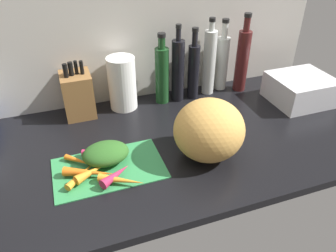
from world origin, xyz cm
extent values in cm
cube|color=black|center=(0.00, 0.00, -1.50)|extent=(170.00, 80.00, 3.00)
cube|color=#BCB7AD|center=(0.00, 38.50, 30.00)|extent=(170.00, 3.00, 60.00)
cube|color=#338C4C|center=(-24.17, -9.84, 0.40)|extent=(36.90, 22.55, 0.80)
cone|color=orange|center=(-32.99, -4.71, 1.81)|extent=(10.23, 9.58, 2.02)
cone|color=orange|center=(-31.02, -12.25, 2.40)|extent=(16.57, 9.53, 3.21)
cone|color=orange|center=(-21.81, -19.16, 2.21)|extent=(14.49, 9.85, 2.83)
cone|color=#B2264C|center=(-26.34, -2.49, 2.10)|extent=(11.65, 5.90, 2.60)
cone|color=red|center=(-20.80, -3.98, 2.45)|extent=(11.09, 6.70, 3.30)
cone|color=orange|center=(-33.32, -11.90, 2.03)|extent=(11.60, 11.46, 2.46)
cone|color=#B2264C|center=(-22.97, -16.38, 2.52)|extent=(11.76, 9.31, 3.43)
cone|color=orange|center=(-30.40, -12.40, 2.44)|extent=(11.48, 7.81, 3.27)
ellipsoid|color=#2D6023|center=(-24.25, -6.45, 4.15)|extent=(15.83, 12.18, 6.70)
ellipsoid|color=gold|center=(10.38, -14.08, 10.83)|extent=(24.54, 23.87, 21.65)
cube|color=brown|center=(-28.64, 29.70, 9.25)|extent=(12.04, 13.44, 18.50)
cylinder|color=black|center=(-31.80, 28.04, 21.25)|extent=(1.89, 1.89, 5.50)
cylinder|color=black|center=(-29.69, 29.14, 21.25)|extent=(1.95, 1.95, 5.50)
cylinder|color=black|center=(-27.59, 29.81, 21.25)|extent=(1.43, 1.43, 5.50)
cylinder|color=black|center=(-25.48, 29.03, 21.25)|extent=(1.52, 1.52, 5.50)
cylinder|color=white|center=(-9.74, 29.50, 11.53)|extent=(11.84, 11.84, 23.07)
cylinder|color=#19421E|center=(7.96, 28.74, 12.52)|extent=(6.11, 6.11, 25.03)
cylinder|color=#19421E|center=(7.96, 28.74, 27.47)|extent=(3.05, 3.05, 4.87)
cylinder|color=black|center=(7.96, 28.74, 30.70)|extent=(3.51, 3.51, 1.60)
cylinder|color=black|center=(15.14, 28.16, 13.90)|extent=(5.66, 5.66, 27.79)
cylinder|color=black|center=(15.14, 28.16, 30.37)|extent=(2.15, 2.15, 5.15)
cylinder|color=black|center=(15.14, 28.16, 33.75)|extent=(2.47, 2.47, 1.60)
cylinder|color=black|center=(22.52, 27.87, 12.34)|extent=(5.22, 5.22, 24.68)
cylinder|color=black|center=(22.52, 27.87, 27.81)|extent=(2.48, 2.48, 6.27)
cylinder|color=black|center=(22.52, 27.87, 31.75)|extent=(2.85, 2.85, 1.60)
cylinder|color=silver|center=(31.15, 29.91, 14.82)|extent=(5.72, 5.72, 29.64)
cylinder|color=silver|center=(31.15, 29.91, 31.69)|extent=(2.39, 2.39, 4.11)
cylinder|color=black|center=(31.15, 29.91, 34.55)|extent=(2.75, 2.75, 1.60)
cylinder|color=silver|center=(38.96, 32.24, 12.49)|extent=(5.99, 5.99, 24.99)
cylinder|color=silver|center=(38.96, 32.24, 28.43)|extent=(2.77, 2.77, 6.89)
cylinder|color=black|center=(38.96, 32.24, 32.68)|extent=(3.18, 3.18, 1.60)
cylinder|color=#471919|center=(46.97, 27.65, 14.25)|extent=(6.01, 6.01, 28.49)
cylinder|color=#471919|center=(46.97, 27.65, 31.62)|extent=(2.87, 2.87, 6.26)
cylinder|color=black|center=(46.97, 27.65, 35.55)|extent=(3.31, 3.31, 1.60)
cube|color=silver|center=(66.82, 8.22, 5.87)|extent=(25.57, 23.38, 11.75)
camera|label=1|loc=(-33.42, -95.82, 73.49)|focal=34.91mm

